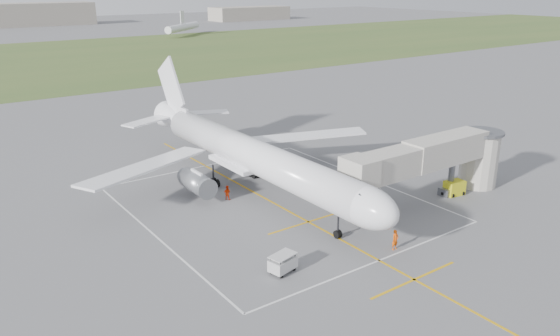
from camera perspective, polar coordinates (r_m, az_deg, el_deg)
ground at (r=63.44m, az=-2.67°, el=-2.59°), size 700.00×700.00×0.00m
grass_strip at (r=183.88m, az=-25.79°, el=9.84°), size 700.00×120.00×0.02m
apron_markings at (r=59.00m, az=0.44°, el=-4.28°), size 28.20×60.00×0.01m
airliner at (r=62.56m, az=-3.10°, el=1.36°), size 38.93×46.75×13.52m
jet_bridge at (r=62.64m, az=16.42°, el=0.95°), size 23.40×5.00×7.20m
gpu_unit at (r=65.64m, az=17.75°, el=-2.00°), size 2.41×1.85×1.67m
baggage_cart at (r=46.47m, az=0.29°, el=-9.92°), size 2.61×1.91×1.63m
ramp_worker_nose at (r=51.15m, az=11.94°, el=-7.35°), size 0.71×0.47×1.93m
ramp_worker_wing at (r=61.44m, az=-5.54°, el=-2.56°), size 0.99×1.03×1.67m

